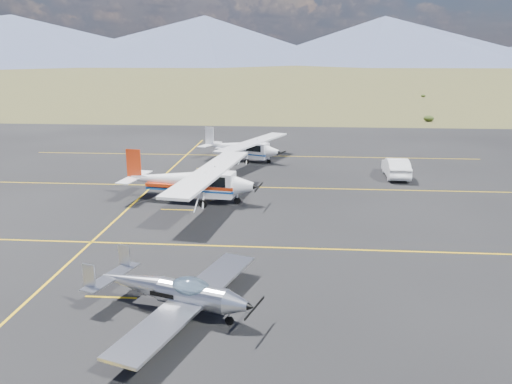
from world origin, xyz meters
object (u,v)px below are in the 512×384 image
(aircraft_cessna, at_px, (191,180))
(sedan, at_px, (396,167))
(aircraft_low_wing, at_px, (176,291))
(aircraft_plain, at_px, (242,147))

(aircraft_cessna, height_order, sedan, aircraft_cessna)
(aircraft_cessna, bearing_deg, aircraft_low_wing, -72.52)
(sedan, bearing_deg, aircraft_cessna, 29.53)
(aircraft_plain, bearing_deg, sedan, 0.09)
(aircraft_low_wing, relative_size, aircraft_cessna, 0.66)
(aircraft_cessna, bearing_deg, aircraft_plain, 89.68)
(sedan, bearing_deg, aircraft_plain, -21.07)
(aircraft_low_wing, distance_m, aircraft_cessna, 14.02)
(aircraft_low_wing, xyz_separation_m, sedan, (11.61, 21.28, -0.12))
(aircraft_low_wing, relative_size, sedan, 1.85)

